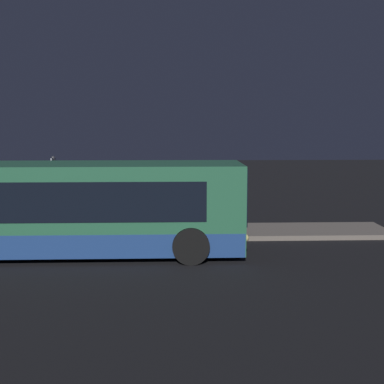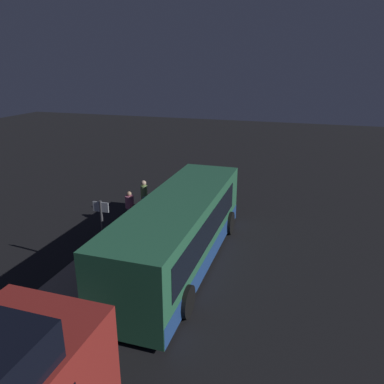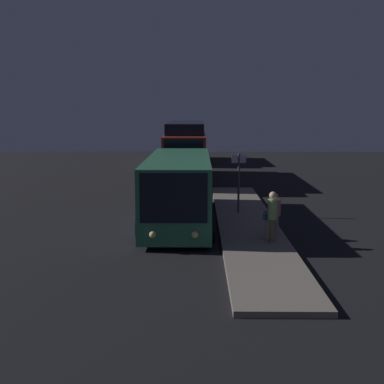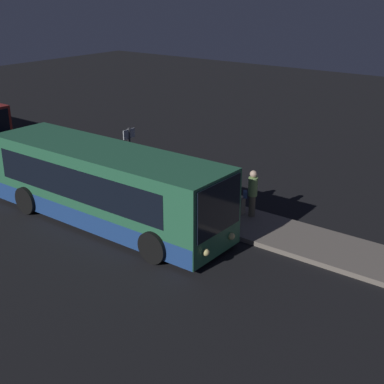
{
  "view_description": "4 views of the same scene",
  "coord_description": "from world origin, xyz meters",
  "px_view_note": "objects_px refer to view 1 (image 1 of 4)",
  "views": [
    {
      "loc": [
        2.08,
        -16.36,
        4.11
      ],
      "look_at": [
        2.73,
        0.55,
        1.86
      ],
      "focal_mm": 50.0,
      "sensor_mm": 36.0,
      "label": 1
    },
    {
      "loc": [
        -13.48,
        -4.58,
        7.7
      ],
      "look_at": [
        2.73,
        0.55,
        1.86
      ],
      "focal_mm": 35.0,
      "sensor_mm": 36.0,
      "label": 2
    },
    {
      "loc": [
        21.85,
        0.78,
        4.82
      ],
      "look_at": [
        2.73,
        0.55,
        1.86
      ],
      "focal_mm": 50.0,
      "sensor_mm": 36.0,
      "label": 3
    },
    {
      "loc": [
        12.83,
        -12.63,
        8.33
      ],
      "look_at": [
        2.73,
        0.55,
        1.86
      ],
      "focal_mm": 50.0,
      "sensor_mm": 36.0,
      "label": 4
    }
  ],
  "objects_px": {
    "bus_lead": "(77,210)",
    "suitcase": "(193,218)",
    "passenger_waiting": "(175,204)",
    "passenger_boarding": "(206,200)",
    "sign_post": "(54,186)"
  },
  "relations": [
    {
      "from": "passenger_boarding",
      "to": "sign_post",
      "type": "xyz_separation_m",
      "value": [
        -5.47,
        -0.78,
        0.66
      ]
    },
    {
      "from": "passenger_waiting",
      "to": "suitcase",
      "type": "bearing_deg",
      "value": -178.78
    },
    {
      "from": "suitcase",
      "to": "sign_post",
      "type": "relative_size",
      "value": 0.34
    },
    {
      "from": "bus_lead",
      "to": "sign_post",
      "type": "height_order",
      "value": "sign_post"
    },
    {
      "from": "suitcase",
      "to": "passenger_waiting",
      "type": "bearing_deg",
      "value": 158.74
    },
    {
      "from": "passenger_waiting",
      "to": "suitcase",
      "type": "height_order",
      "value": "passenger_waiting"
    },
    {
      "from": "sign_post",
      "to": "suitcase",
      "type": "bearing_deg",
      "value": 8.67
    },
    {
      "from": "suitcase",
      "to": "sign_post",
      "type": "bearing_deg",
      "value": -171.33
    },
    {
      "from": "passenger_boarding",
      "to": "suitcase",
      "type": "xyz_separation_m",
      "value": [
        -0.49,
        -0.02,
        -0.66
      ]
    },
    {
      "from": "bus_lead",
      "to": "suitcase",
      "type": "height_order",
      "value": "bus_lead"
    },
    {
      "from": "bus_lead",
      "to": "passenger_boarding",
      "type": "distance_m",
      "value": 5.43
    },
    {
      "from": "passenger_waiting",
      "to": "sign_post",
      "type": "height_order",
      "value": "sign_post"
    },
    {
      "from": "passenger_boarding",
      "to": "passenger_waiting",
      "type": "height_order",
      "value": "passenger_boarding"
    },
    {
      "from": "passenger_boarding",
      "to": "suitcase",
      "type": "relative_size",
      "value": 1.98
    },
    {
      "from": "passenger_waiting",
      "to": "suitcase",
      "type": "xyz_separation_m",
      "value": [
        0.69,
        -0.27,
        -0.49
      ]
    }
  ]
}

